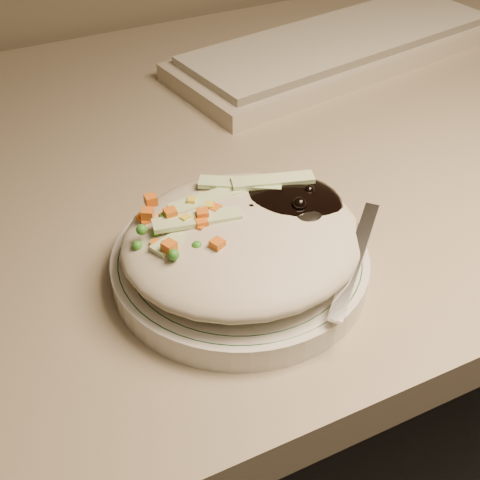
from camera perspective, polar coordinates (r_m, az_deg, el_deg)
name	(u,v)px	position (r m, az deg, el deg)	size (l,w,h in m)	color
desk	(209,288)	(0.83, -2.68, -4.10)	(1.40, 0.70, 0.74)	gray
plate	(240,265)	(0.54, 0.00, -2.14)	(0.21, 0.21, 0.02)	silver
plate_rim	(240,255)	(0.54, 0.00, -1.33)	(0.20, 0.20, 0.00)	#144723
meal	(245,233)	(0.52, 0.45, 0.56)	(0.21, 0.19, 0.05)	#B5AC92
keyboard	(340,47)	(0.92, 8.57, 15.96)	(0.48, 0.23, 0.03)	#AEA38F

